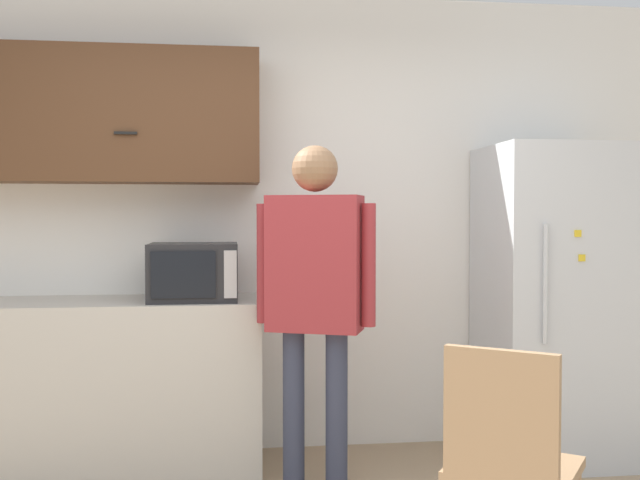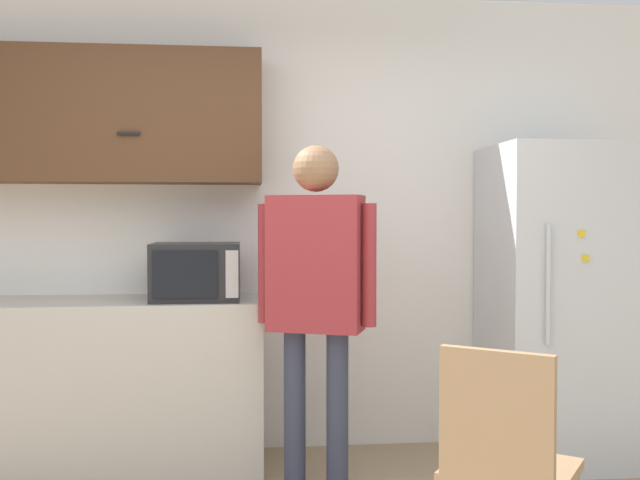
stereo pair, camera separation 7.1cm
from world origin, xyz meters
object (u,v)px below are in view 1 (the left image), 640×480
microwave (194,272)px  person (315,280)px  chair (509,457)px  refrigerator (551,302)px

microwave → person: size_ratio=0.27×
microwave → person: 0.72m
microwave → chair: (1.20, -1.44, -0.58)m
microwave → person: (0.62, -0.38, -0.02)m
microwave → refrigerator: 2.03m
person → chair: 1.34m
refrigerator → chair: size_ratio=1.94×
microwave → person: bearing=-31.5°
refrigerator → chair: refrigerator is taller
refrigerator → microwave: bearing=179.5°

